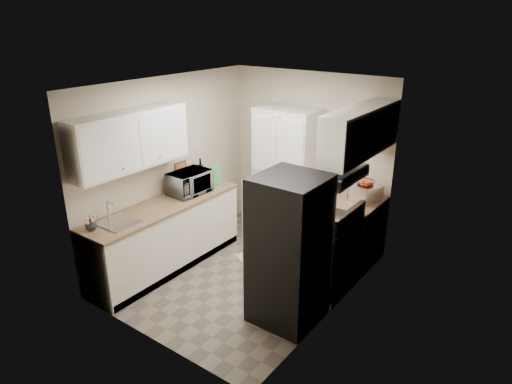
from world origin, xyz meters
TOP-DOWN VIEW (x-y plane):
  - ground at (0.00, 0.00)m, footprint 3.20×3.20m
  - room_shell at (-0.02, -0.01)m, footprint 2.64×3.24m
  - pantry_cabinet at (-0.20, 1.32)m, footprint 0.90×0.55m
  - base_cabinet_left at (-0.99, -0.43)m, footprint 0.60×2.30m
  - countertop_left at (-0.99, -0.43)m, footprint 0.63×2.33m
  - base_cabinet_right at (0.99, 1.19)m, footprint 0.60×0.80m
  - countertop_right at (0.99, 1.19)m, footprint 0.63×0.83m
  - electric_range at (0.97, 0.39)m, footprint 0.71×0.78m
  - refrigerator at (0.94, -0.41)m, footprint 0.70×0.72m
  - microwave at (-0.99, 0.07)m, footprint 0.40×0.58m
  - wine_bottle at (-1.14, 0.46)m, footprint 0.09×0.09m
  - flower_vase at (-1.09, -1.45)m, footprint 0.16×0.16m
  - cutting_board at (-0.94, 0.52)m, footprint 0.09×0.24m
  - toaster_oven at (1.09, 1.24)m, footprint 0.39×0.45m
  - fruit_basket at (1.07, 1.24)m, footprint 0.29×0.29m
  - kitchen_mat at (-0.04, 0.61)m, footprint 0.79×0.96m

SIDE VIEW (x-z plane):
  - ground at x=0.00m, z-range 0.00..0.00m
  - kitchen_mat at x=-0.04m, z-range 0.00..0.01m
  - base_cabinet_left at x=-0.99m, z-range 0.00..0.88m
  - base_cabinet_right at x=0.99m, z-range 0.00..0.88m
  - electric_range at x=0.97m, z-range -0.09..1.04m
  - refrigerator at x=0.94m, z-range 0.00..1.70m
  - countertop_left at x=-0.99m, z-range 0.88..0.92m
  - countertop_right at x=0.99m, z-range 0.88..0.92m
  - flower_vase at x=-1.09m, z-range 0.92..1.06m
  - pantry_cabinet at x=-0.20m, z-range 0.00..2.00m
  - toaster_oven at x=1.09m, z-range 0.92..1.14m
  - cutting_board at x=-0.94m, z-range 0.92..1.23m
  - microwave at x=-0.99m, z-range 0.92..1.23m
  - wine_bottle at x=-1.14m, z-range 0.92..1.26m
  - fruit_basket at x=1.07m, z-range 1.14..1.24m
  - room_shell at x=-0.02m, z-range 0.37..2.89m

